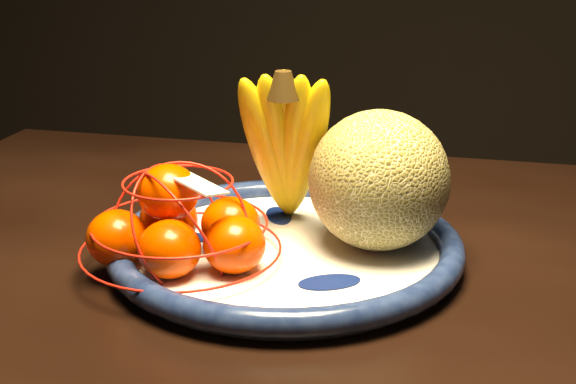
% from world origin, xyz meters
% --- Properties ---
extents(dining_table, '(1.44, 0.88, 0.71)m').
position_xyz_m(dining_table, '(0.10, 0.12, 0.64)').
color(dining_table, black).
rests_on(dining_table, ground).
extents(fruit_bowl, '(0.36, 0.36, 0.03)m').
position_xyz_m(fruit_bowl, '(-0.07, 0.13, 0.73)').
color(fruit_bowl, white).
rests_on(fruit_bowl, dining_table).
extents(cantaloupe, '(0.14, 0.14, 0.14)m').
position_xyz_m(cantaloupe, '(0.02, 0.16, 0.80)').
color(cantaloupe, olive).
rests_on(cantaloupe, fruit_bowl).
extents(banana_bunch, '(0.12, 0.12, 0.19)m').
position_xyz_m(banana_bunch, '(-0.09, 0.19, 0.82)').
color(banana_bunch, '#ECC700').
rests_on(banana_bunch, fruit_bowl).
extents(mandarin_bag, '(0.20, 0.20, 0.12)m').
position_xyz_m(mandarin_bag, '(-0.16, 0.08, 0.76)').
color(mandarin_bag, '#E84200').
rests_on(mandarin_bag, fruit_bowl).
extents(price_tag, '(0.08, 0.06, 0.01)m').
position_xyz_m(price_tag, '(-0.14, 0.07, 0.81)').
color(price_tag, white).
rests_on(price_tag, mandarin_bag).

